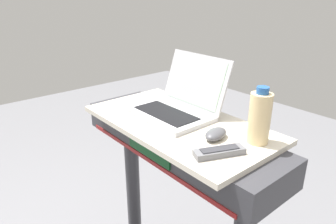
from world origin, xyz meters
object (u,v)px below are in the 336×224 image
object	(u,v)px
computer_mouse	(216,134)
water_bottle	(260,117)
laptop	(178,103)
tv_remote	(219,152)

from	to	relation	value
computer_mouse	water_bottle	xyz separation A→B (m)	(0.10, 0.09, 0.07)
laptop	computer_mouse	size ratio (longest dim) A/B	3.24
water_bottle	tv_remote	distance (m)	0.18
water_bottle	tv_remote	xyz separation A→B (m)	(-0.02, -0.16, -0.08)
laptop	water_bottle	bearing A→B (deg)	8.00
laptop	water_bottle	xyz separation A→B (m)	(0.36, 0.03, 0.04)
tv_remote	computer_mouse	bearing A→B (deg)	137.46
laptop	computer_mouse	xyz separation A→B (m)	(0.25, -0.05, -0.03)
computer_mouse	water_bottle	world-z (taller)	water_bottle
computer_mouse	water_bottle	bearing A→B (deg)	25.64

